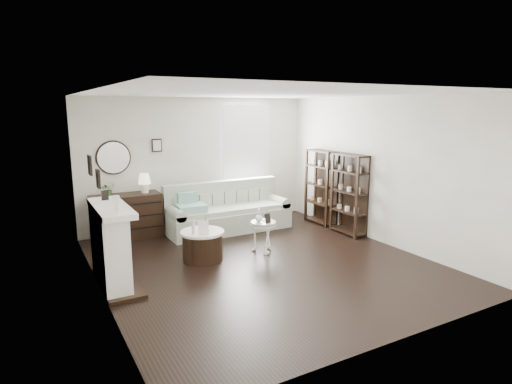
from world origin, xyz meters
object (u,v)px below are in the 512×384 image
drum_table (203,245)px  pedestal_table (263,224)px  dresser (127,216)px  sofa (227,214)px

drum_table → pedestal_table: bearing=-6.1°
drum_table → dresser: bearing=113.7°
sofa → dresser: 1.99m
sofa → dresser: sofa is taller
sofa → pedestal_table: 1.59m
dresser → sofa: bearing=-11.3°
dresser → pedestal_table: 2.74m
drum_table → pedestal_table: (1.09, -0.12, 0.24)m
dresser → pedestal_table: (1.90, -1.97, 0.07)m
sofa → dresser: bearing=168.7°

